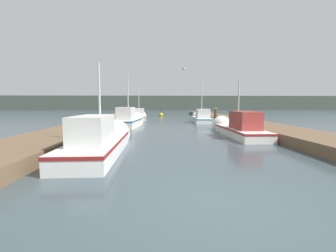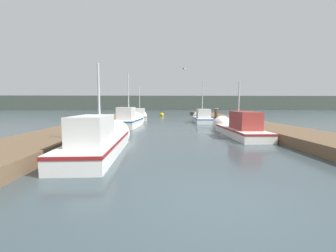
{
  "view_description": "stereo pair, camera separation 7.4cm",
  "coord_description": "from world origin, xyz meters",
  "px_view_note": "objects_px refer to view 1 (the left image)",
  "views": [
    {
      "loc": [
        -1.06,
        -3.74,
        1.8
      ],
      "look_at": [
        -0.55,
        8.29,
        0.6
      ],
      "focal_mm": 24.0,
      "sensor_mm": 36.0,
      "label": 1
    },
    {
      "loc": [
        -0.99,
        -3.74,
        1.8
      ],
      "look_at": [
        -0.55,
        8.29,
        0.6
      ],
      "focal_mm": 24.0,
      "sensor_mm": 36.0,
      "label": 2
    }
  ],
  "objects_px": {
    "channel_buoy": "(161,115)",
    "seagull_lead": "(184,69)",
    "fishing_boat_1": "(236,127)",
    "fishing_boat_2": "(129,120)",
    "fishing_boat_4": "(139,116)",
    "mooring_piling_2": "(215,116)",
    "mooring_piling_1": "(201,113)",
    "fishing_boat_3": "(201,118)",
    "mooring_piling_0": "(131,114)",
    "fishing_boat_0": "(102,140)"
  },
  "relations": [
    {
      "from": "mooring_piling_0",
      "to": "channel_buoy",
      "type": "bearing_deg",
      "value": 46.79
    },
    {
      "from": "fishing_boat_4",
      "to": "mooring_piling_0",
      "type": "relative_size",
      "value": 6.4
    },
    {
      "from": "mooring_piling_0",
      "to": "mooring_piling_1",
      "type": "height_order",
      "value": "mooring_piling_1"
    },
    {
      "from": "fishing_boat_4",
      "to": "fishing_boat_1",
      "type": "bearing_deg",
      "value": -66.61
    },
    {
      "from": "fishing_boat_1",
      "to": "mooring_piling_2",
      "type": "distance_m",
      "value": 7.94
    },
    {
      "from": "fishing_boat_3",
      "to": "mooring_piling_2",
      "type": "height_order",
      "value": "fishing_boat_3"
    },
    {
      "from": "mooring_piling_1",
      "to": "mooring_piling_2",
      "type": "bearing_deg",
      "value": -89.87
    },
    {
      "from": "fishing_boat_1",
      "to": "fishing_boat_2",
      "type": "bearing_deg",
      "value": 144.62
    },
    {
      "from": "fishing_boat_2",
      "to": "fishing_boat_4",
      "type": "distance_m",
      "value": 8.83
    },
    {
      "from": "fishing_boat_3",
      "to": "mooring_piling_0",
      "type": "bearing_deg",
      "value": 141.25
    },
    {
      "from": "mooring_piling_0",
      "to": "mooring_piling_2",
      "type": "height_order",
      "value": "mooring_piling_2"
    },
    {
      "from": "fishing_boat_3",
      "to": "seagull_lead",
      "type": "relative_size",
      "value": 9.33
    },
    {
      "from": "fishing_boat_2",
      "to": "seagull_lead",
      "type": "distance_m",
      "value": 5.88
    },
    {
      "from": "fishing_boat_1",
      "to": "fishing_boat_4",
      "type": "relative_size",
      "value": 1.05
    },
    {
      "from": "mooring_piling_1",
      "to": "mooring_piling_2",
      "type": "distance_m",
      "value": 7.16
    },
    {
      "from": "fishing_boat_0",
      "to": "fishing_boat_3",
      "type": "relative_size",
      "value": 1.2
    },
    {
      "from": "seagull_lead",
      "to": "fishing_boat_2",
      "type": "bearing_deg",
      "value": 109.45
    },
    {
      "from": "mooring_piling_1",
      "to": "mooring_piling_2",
      "type": "height_order",
      "value": "mooring_piling_2"
    },
    {
      "from": "channel_buoy",
      "to": "fishing_boat_3",
      "type": "bearing_deg",
      "value": -70.5
    },
    {
      "from": "fishing_boat_4",
      "to": "channel_buoy",
      "type": "bearing_deg",
      "value": 63.82
    },
    {
      "from": "fishing_boat_0",
      "to": "fishing_boat_3",
      "type": "xyz_separation_m",
      "value": [
        6.38,
        13.52,
        -0.05
      ]
    },
    {
      "from": "fishing_boat_2",
      "to": "mooring_piling_2",
      "type": "bearing_deg",
      "value": 26.33
    },
    {
      "from": "mooring_piling_2",
      "to": "fishing_boat_3",
      "type": "bearing_deg",
      "value": 132.96
    },
    {
      "from": "fishing_boat_3",
      "to": "mooring_piling_1",
      "type": "relative_size",
      "value": 4.05
    },
    {
      "from": "mooring_piling_2",
      "to": "mooring_piling_1",
      "type": "bearing_deg",
      "value": 90.13
    },
    {
      "from": "mooring_piling_0",
      "to": "channel_buoy",
      "type": "relative_size",
      "value": 0.84
    },
    {
      "from": "fishing_boat_1",
      "to": "fishing_boat_2",
      "type": "relative_size",
      "value": 1.23
    },
    {
      "from": "fishing_boat_0",
      "to": "mooring_piling_0",
      "type": "distance_m",
      "value": 20.4
    },
    {
      "from": "fishing_boat_0",
      "to": "fishing_boat_4",
      "type": "height_order",
      "value": "fishing_boat_4"
    },
    {
      "from": "seagull_lead",
      "to": "mooring_piling_2",
      "type": "bearing_deg",
      "value": -21.39
    },
    {
      "from": "fishing_boat_1",
      "to": "mooring_piling_0",
      "type": "xyz_separation_m",
      "value": [
        -8.06,
        15.92,
        0.07
      ]
    },
    {
      "from": "fishing_boat_4",
      "to": "mooring_piling_2",
      "type": "distance_m",
      "value": 9.66
    },
    {
      "from": "fishing_boat_3",
      "to": "mooring_piling_0",
      "type": "relative_size",
      "value": 5.38
    },
    {
      "from": "fishing_boat_4",
      "to": "mooring_piling_2",
      "type": "height_order",
      "value": "fishing_boat_4"
    },
    {
      "from": "fishing_boat_2",
      "to": "fishing_boat_3",
      "type": "bearing_deg",
      "value": 37.51
    },
    {
      "from": "fishing_boat_2",
      "to": "seagull_lead",
      "type": "relative_size",
      "value": 9.45
    },
    {
      "from": "channel_buoy",
      "to": "seagull_lead",
      "type": "distance_m",
      "value": 16.1
    },
    {
      "from": "fishing_boat_2",
      "to": "mooring_piling_0",
      "type": "distance_m",
      "value": 11.02
    },
    {
      "from": "mooring_piling_1",
      "to": "mooring_piling_0",
      "type": "bearing_deg",
      "value": 174.37
    },
    {
      "from": "fishing_boat_2",
      "to": "fishing_boat_3",
      "type": "height_order",
      "value": "fishing_boat_2"
    },
    {
      "from": "fishing_boat_4",
      "to": "mooring_piling_2",
      "type": "xyz_separation_m",
      "value": [
        7.65,
        -5.89,
        0.32
      ]
    },
    {
      "from": "seagull_lead",
      "to": "channel_buoy",
      "type": "bearing_deg",
      "value": 30.23
    },
    {
      "from": "fishing_boat_3",
      "to": "channel_buoy",
      "type": "height_order",
      "value": "fishing_boat_3"
    },
    {
      "from": "mooring_piling_2",
      "to": "channel_buoy",
      "type": "bearing_deg",
      "value": 112.33
    },
    {
      "from": "fishing_boat_3",
      "to": "mooring_piling_0",
      "type": "height_order",
      "value": "fishing_boat_3"
    },
    {
      "from": "mooring_piling_0",
      "to": "fishing_boat_4",
      "type": "bearing_deg",
      "value": -60.68
    },
    {
      "from": "mooring_piling_2",
      "to": "seagull_lead",
      "type": "relative_size",
      "value": 2.54
    },
    {
      "from": "fishing_boat_0",
      "to": "fishing_boat_3",
      "type": "height_order",
      "value": "fishing_boat_3"
    },
    {
      "from": "fishing_boat_4",
      "to": "mooring_piling_1",
      "type": "distance_m",
      "value": 7.74
    },
    {
      "from": "fishing_boat_3",
      "to": "channel_buoy",
      "type": "xyz_separation_m",
      "value": [
        -3.87,
        10.94,
        -0.22
      ]
    }
  ]
}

